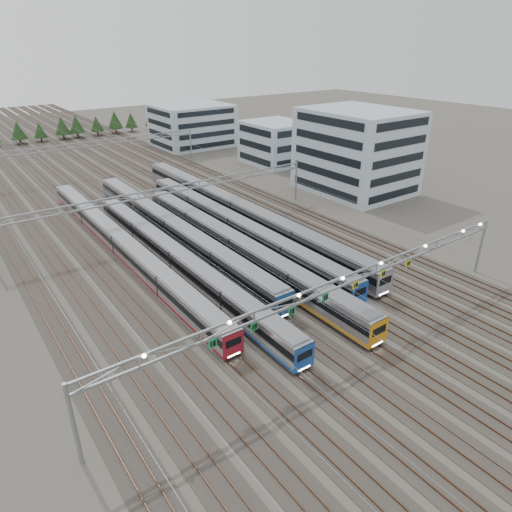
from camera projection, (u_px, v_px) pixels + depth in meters
ground at (336, 339)px, 50.97m from camera, size 400.00×400.00×0.00m
track_bed at (73, 157)px, 123.51m from camera, size 54.00×260.00×5.42m
train_a at (121, 244)px, 69.94m from camera, size 2.58×63.38×3.35m
train_b at (178, 260)px, 64.78m from camera, size 2.61×54.57×3.39m
train_c at (172, 229)px, 74.97m from camera, size 2.82×59.05×3.67m
train_d at (237, 248)px, 68.24m from camera, size 2.84×54.47×3.70m
train_e at (235, 226)px, 76.05m from camera, size 2.80×55.71×3.65m
train_f at (238, 210)px, 82.67m from camera, size 3.02×67.69×3.94m
gantry_near at (341, 285)px, 47.80m from camera, size 56.36×0.61×8.08m
gantry_mid at (171, 195)px, 77.49m from camera, size 56.36×0.36×8.00m
gantry_far at (88, 148)px, 110.42m from camera, size 56.36×0.36×8.00m
depot_bldg_south at (357, 151)px, 97.44m from camera, size 18.00×22.00×17.26m
depot_bldg_mid at (276, 143)px, 120.96m from camera, size 14.00×16.00×10.80m
depot_bldg_north at (193, 126)px, 140.27m from camera, size 22.00×18.00×12.36m
treeline at (39, 129)px, 146.42m from camera, size 93.80×5.60×7.02m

